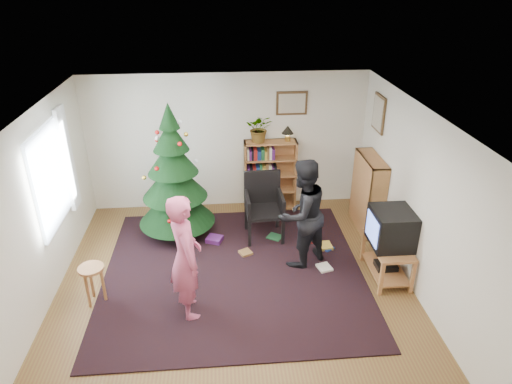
{
  "coord_description": "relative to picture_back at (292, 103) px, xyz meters",
  "views": [
    {
      "loc": [
        -0.14,
        -5.29,
        4.1
      ],
      "look_at": [
        0.37,
        0.74,
        1.1
      ],
      "focal_mm": 32.0,
      "sensor_mm": 36.0,
      "label": 1
    }
  ],
  "objects": [
    {
      "name": "bookshelf_back",
      "position": [
        -0.38,
        -0.14,
        -1.29
      ],
      "size": [
        0.95,
        0.3,
        1.3
      ],
      "color": "#9E6B38",
      "rests_on": "floor"
    },
    {
      "name": "picture_right",
      "position": [
        1.33,
        -0.73,
        0.0
      ],
      "size": [
        0.03,
        0.5,
        0.6
      ],
      "color": "#4C3319",
      "rests_on": "wall_right"
    },
    {
      "name": "floor",
      "position": [
        -1.15,
        -2.48,
        -1.95
      ],
      "size": [
        5.0,
        5.0,
        0.0
      ],
      "primitive_type": "plane",
      "color": "brown",
      "rests_on": "ground"
    },
    {
      "name": "curtain",
      "position": [
        -3.58,
        -1.18,
        -0.45
      ],
      "size": [
        0.06,
        0.35,
        1.6
      ],
      "primitive_type": "cube",
      "color": "white",
      "rests_on": "wall_left"
    },
    {
      "name": "table_lamp",
      "position": [
        -0.08,
        -0.14,
        -0.46
      ],
      "size": [
        0.21,
        0.21,
        0.28
      ],
      "color": "#A57F33",
      "rests_on": "bookshelf_back"
    },
    {
      "name": "rug",
      "position": [
        -1.15,
        -2.17,
        -1.94
      ],
      "size": [
        3.8,
        3.6,
        0.02
      ],
      "primitive_type": "cube",
      "color": "black",
      "rests_on": "floor"
    },
    {
      "name": "floor_clutter",
      "position": [
        -0.25,
        -1.63,
        -1.91
      ],
      "size": [
        2.0,
        1.14,
        0.08
      ],
      "color": "#A51E19",
      "rests_on": "rug"
    },
    {
      "name": "potted_plant",
      "position": [
        -0.58,
        -0.14,
        -0.4
      ],
      "size": [
        0.5,
        0.45,
        0.5
      ],
      "primitive_type": "imported",
      "rotation": [
        0.0,
        0.0,
        -0.13
      ],
      "color": "gray",
      "rests_on": "bookshelf_back"
    },
    {
      "name": "wall_front",
      "position": [
        -1.15,
        -4.97,
        -0.7
      ],
      "size": [
        5.0,
        0.02,
        2.5
      ],
      "primitive_type": "cube",
      "color": "silver",
      "rests_on": "floor"
    },
    {
      "name": "picture_back",
      "position": [
        0.0,
        0.0,
        0.0
      ],
      "size": [
        0.55,
        0.03,
        0.42
      ],
      "color": "#4C3319",
      "rests_on": "wall_back"
    },
    {
      "name": "person_standing",
      "position": [
        -1.77,
        -2.99,
        -1.09
      ],
      "size": [
        0.57,
        0.71,
        1.71
      ],
      "primitive_type": "imported",
      "rotation": [
        0.0,
        0.0,
        1.85
      ],
      "color": "#B14767",
      "rests_on": "rug"
    },
    {
      "name": "person_by_chair",
      "position": [
        -0.12,
        -2.01,
        -1.1
      ],
      "size": [
        1.04,
        0.99,
        1.7
      ],
      "primitive_type": "imported",
      "rotation": [
        0.0,
        0.0,
        3.71
      ],
      "color": "black",
      "rests_on": "rug"
    },
    {
      "name": "stool",
      "position": [
        -3.04,
        -2.69,
        -1.52
      ],
      "size": [
        0.34,
        0.34,
        0.56
      ],
      "color": "#9E6B38",
      "rests_on": "floor"
    },
    {
      "name": "wall_right",
      "position": [
        1.35,
        -2.48,
        -0.7
      ],
      "size": [
        0.02,
        5.0,
        2.5
      ],
      "primitive_type": "cube",
      "color": "silver",
      "rests_on": "floor"
    },
    {
      "name": "armchair",
      "position": [
        -0.6,
        -1.12,
        -1.35
      ],
      "size": [
        0.62,
        0.62,
        1.1
      ],
      "rotation": [
        0.0,
        0.0,
        0.04
      ],
      "color": "black",
      "rests_on": "rug"
    },
    {
      "name": "tv_stand",
      "position": [
        1.07,
        -2.45,
        -1.62
      ],
      "size": [
        0.5,
        0.9,
        0.55
      ],
      "color": "#9E6B38",
      "rests_on": "floor"
    },
    {
      "name": "wall_back",
      "position": [
        -1.15,
        0.02,
        -0.7
      ],
      "size": [
        5.0,
        0.02,
        2.5
      ],
      "primitive_type": "cube",
      "color": "silver",
      "rests_on": "floor"
    },
    {
      "name": "wall_left",
      "position": [
        -3.65,
        -2.48,
        -0.7
      ],
      "size": [
        0.02,
        5.0,
        2.5
      ],
      "primitive_type": "cube",
      "color": "silver",
      "rests_on": "floor"
    },
    {
      "name": "christmas_tree",
      "position": [
        -2.04,
        -0.99,
        -1.0
      ],
      "size": [
        1.26,
        1.26,
        2.28
      ],
      "rotation": [
        0.0,
        0.0,
        -0.11
      ],
      "color": "#3F2816",
      "rests_on": "rug"
    },
    {
      "name": "crt_tv",
      "position": [
        1.07,
        -2.45,
        -1.14
      ],
      "size": [
        0.56,
        0.61,
        0.53
      ],
      "color": "black",
      "rests_on": "tv_stand"
    },
    {
      "name": "ceiling",
      "position": [
        -1.15,
        -2.48,
        0.55
      ],
      "size": [
        5.0,
        5.0,
        0.0
      ],
      "primitive_type": "plane",
      "rotation": [
        3.14,
        0.0,
        0.0
      ],
      "color": "white",
      "rests_on": "wall_back"
    },
    {
      "name": "bookshelf_right",
      "position": [
        1.19,
        -1.05,
        -1.29
      ],
      "size": [
        0.3,
        0.95,
        1.3
      ],
      "rotation": [
        0.0,
        0.0,
        1.57
      ],
      "color": "#9E6B38",
      "rests_on": "floor"
    },
    {
      "name": "window_pane",
      "position": [
        -3.62,
        -1.88,
        -0.45
      ],
      "size": [
        0.04,
        1.2,
        1.4
      ],
      "primitive_type": "cube",
      "color": "silver",
      "rests_on": "wall_left"
    }
  ]
}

